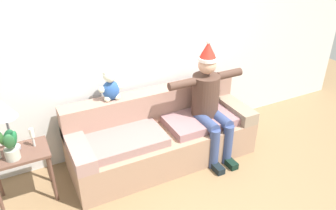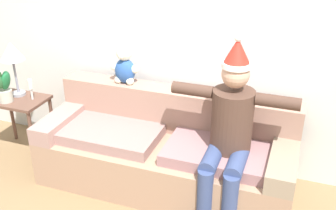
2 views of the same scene
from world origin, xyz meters
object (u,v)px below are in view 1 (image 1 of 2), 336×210
person_seated (209,100)px  teddy_bear (111,86)px  side_table (21,161)px  candle_short (32,135)px  table_lamp (4,112)px  couch (161,135)px  potted_plant (10,144)px

person_seated → teddy_bear: size_ratio=3.96×
side_table → candle_short: bearing=13.7°
person_seated → side_table: person_seated is taller
teddy_bear → table_lamp: size_ratio=0.68×
couch → candle_short: bearing=178.9°
candle_short → person_seated: bearing=-5.4°
person_seated → side_table: 2.23m
side_table → potted_plant: bearing=-119.2°
side_table → teddy_bear: bearing=13.5°
couch → teddy_bear: 0.89m
person_seated → couch: bearing=164.4°
candle_short → teddy_bear: bearing=13.5°
table_lamp → side_table: bearing=-66.7°
teddy_bear → side_table: (-1.10, -0.27, -0.50)m
side_table → couch: bearing=0.4°
couch → candle_short: couch is taller
side_table → potted_plant: (-0.05, -0.09, 0.28)m
side_table → potted_plant: 0.30m
table_lamp → teddy_bear: bearing=9.2°
couch → side_table: couch is taller
couch → person_seated: bearing=-15.6°
table_lamp → potted_plant: (-0.02, -0.17, -0.27)m
potted_plant → person_seated: bearing=-1.5°
person_seated → table_lamp: bearing=174.1°
couch → side_table: bearing=-179.6°
person_seated → potted_plant: bearing=178.5°
teddy_bear → candle_short: (-0.94, -0.23, -0.26)m
couch → table_lamp: (-1.65, 0.07, 0.73)m
table_lamp → potted_plant: size_ratio=1.56×
potted_plant → couch: bearing=3.6°
teddy_bear → table_lamp: bearing=-170.8°
potted_plant → candle_short: bearing=31.6°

